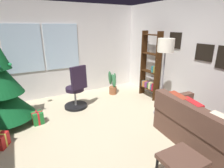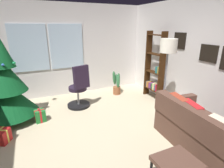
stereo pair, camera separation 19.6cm
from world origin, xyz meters
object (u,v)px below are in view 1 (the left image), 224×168
couch (223,134)px  potted_plant (113,84)px  footstool (182,161)px  gift_box_green (38,118)px  bookshelf (150,70)px  floor_lamp (165,52)px  office_chair (76,92)px  holiday_tree (2,89)px

couch → potted_plant: couch is taller
footstool → gift_box_green: size_ratio=1.89×
bookshelf → floor_lamp: 1.23m
office_chair → bookshelf: 2.09m
office_chair → couch: bearing=-59.0°
couch → holiday_tree: 4.07m
holiday_tree → potted_plant: (2.76, 0.49, -0.47)m
footstool → couch: bearing=8.0°
floor_lamp → potted_plant: size_ratio=2.53×
bookshelf → floor_lamp: bearing=-115.0°
couch → holiday_tree: (-3.09, 2.61, 0.48)m
bookshelf → holiday_tree: bearing=176.4°
couch → bookshelf: (0.45, 2.38, 0.50)m
potted_plant → office_chair: bearing=-159.9°
bookshelf → office_chair: bearing=172.8°
footstool → bookshelf: 3.02m
floor_lamp → footstool: bearing=-125.4°
footstool → holiday_tree: bearing=125.4°
footstool → potted_plant: bearing=76.3°
gift_box_green → potted_plant: potted_plant is taller
couch → office_chair: 3.08m
bookshelf → potted_plant: bookshelf is taller
bookshelf → couch: bearing=-100.8°
footstool → holiday_tree: size_ratio=0.22×
footstool → office_chair: (-0.46, 2.80, 0.07)m
office_chair → holiday_tree: bearing=-178.7°
holiday_tree → couch: bearing=-40.2°
couch → holiday_tree: bearing=139.8°
holiday_tree → bookshelf: holiday_tree is taller
footstool → bookshelf: bearing=58.2°
gift_box_green → office_chair: bearing=19.7°
couch → bookshelf: size_ratio=1.08×
footstool → potted_plant: potted_plant is taller
couch → gift_box_green: couch is taller
footstool → holiday_tree: holiday_tree is taller
gift_box_green → potted_plant: 2.36m
couch → bookshelf: bearing=79.2°
gift_box_green → floor_lamp: (2.55, -0.86, 1.31)m
couch → office_chair: size_ratio=1.82×
office_chair → bookshelf: size_ratio=0.59×
footstool → bookshelf: bookshelf is taller
holiday_tree → potted_plant: size_ratio=3.38×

